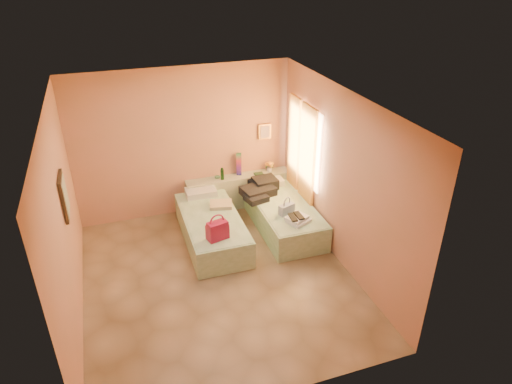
% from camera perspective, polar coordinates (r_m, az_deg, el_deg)
% --- Properties ---
extents(ground, '(4.50, 4.50, 0.00)m').
position_cam_1_polar(ground, '(7.24, -4.73, -10.73)').
color(ground, '#9F845F').
rests_on(ground, ground).
extents(room_walls, '(4.02, 4.51, 2.81)m').
position_cam_1_polar(room_walls, '(6.83, -4.84, 4.30)').
color(room_walls, tan).
rests_on(room_walls, ground).
extents(headboard_ledge, '(2.05, 0.30, 0.65)m').
position_cam_1_polar(headboard_ledge, '(8.98, -2.18, 0.14)').
color(headboard_ledge, '#9FA98A').
rests_on(headboard_ledge, ground).
extents(bed_left, '(0.92, 2.01, 0.50)m').
position_cam_1_polar(bed_left, '(7.96, -5.52, -4.57)').
color(bed_left, '#B6D6AC').
rests_on(bed_left, ground).
extents(bed_right, '(0.92, 2.01, 0.50)m').
position_cam_1_polar(bed_right, '(8.30, 3.42, -2.98)').
color(bed_right, '#B6D6AC').
rests_on(bed_right, ground).
extents(water_bottle, '(0.08, 0.08, 0.23)m').
position_cam_1_polar(water_bottle, '(8.67, -4.25, 2.27)').
color(water_bottle, '#133519').
rests_on(water_bottle, headboard_ledge).
extents(rainbow_box, '(0.12, 0.12, 0.43)m').
position_cam_1_polar(rainbow_box, '(8.81, -2.15, 3.50)').
color(rainbow_box, maroon).
rests_on(rainbow_box, headboard_ledge).
extents(small_dish, '(0.12, 0.12, 0.03)m').
position_cam_1_polar(small_dish, '(8.79, -4.86, 1.88)').
color(small_dish, '#447E54').
rests_on(small_dish, headboard_ledge).
extents(green_book, '(0.17, 0.12, 0.03)m').
position_cam_1_polar(green_book, '(8.88, 0.34, 2.28)').
color(green_book, '#234227').
rests_on(green_book, headboard_ledge).
extents(flower_vase, '(0.20, 0.20, 0.24)m').
position_cam_1_polar(flower_vase, '(8.97, 1.71, 3.32)').
color(flower_vase, silver).
rests_on(flower_vase, headboard_ledge).
extents(magenta_handbag, '(0.37, 0.26, 0.31)m').
position_cam_1_polar(magenta_handbag, '(7.16, -4.85, -4.76)').
color(magenta_handbag, maroon).
rests_on(magenta_handbag, bed_left).
extents(khaki_garment, '(0.45, 0.39, 0.07)m').
position_cam_1_polar(khaki_garment, '(8.10, -4.41, -1.57)').
color(khaki_garment, tan).
rests_on(khaki_garment, bed_left).
extents(clothes_pile, '(0.73, 0.73, 0.19)m').
position_cam_1_polar(clothes_pile, '(8.44, 0.60, 0.33)').
color(clothes_pile, black).
rests_on(clothes_pile, bed_right).
extents(blue_handbag, '(0.30, 0.21, 0.18)m').
position_cam_1_polar(blue_handbag, '(7.84, 3.85, -2.15)').
color(blue_handbag, '#394F8A').
rests_on(blue_handbag, bed_right).
extents(towel_stack, '(0.44, 0.42, 0.10)m').
position_cam_1_polar(towel_stack, '(7.64, 5.32, -3.42)').
color(towel_stack, white).
rests_on(towel_stack, bed_right).
extents(sandal_pair, '(0.22, 0.27, 0.03)m').
position_cam_1_polar(sandal_pair, '(7.59, 5.04, -3.09)').
color(sandal_pair, black).
rests_on(sandal_pair, towel_stack).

